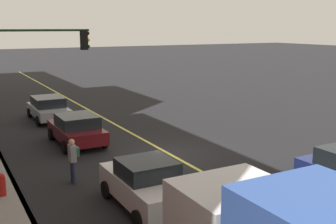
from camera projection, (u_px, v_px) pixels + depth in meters
The scene contains 9 objects.
ground at pixel (169, 154), 19.02m from camera, with size 200.00×200.00×0.00m, color black.
curb_edge at pixel (11, 178), 15.77m from camera, with size 80.00×0.16×0.15m, color slate.
lane_stripe_center at pixel (169, 154), 19.02m from camera, with size 80.00×0.16×0.01m, color #D8CC4C.
car_white at pixel (147, 184), 13.30m from camera, with size 3.93×1.99×1.58m.
car_maroon at pixel (77, 129), 20.49m from camera, with size 4.07×2.11×1.50m.
car_silver at pixel (48, 108), 25.85m from camera, with size 4.15×2.06×1.46m.
pedestrian_with_backpack at pixel (73, 157), 15.35m from camera, with size 0.40×0.36×1.69m.
traffic_light_mast at pixel (28, 66), 18.17m from camera, with size 0.28×4.66×5.87m.
fire_hydrant at pixel (2, 187), 13.90m from camera, with size 0.24×0.24×0.94m.
Camera 1 is at (-15.97, 8.81, 5.73)m, focal length 44.37 mm.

